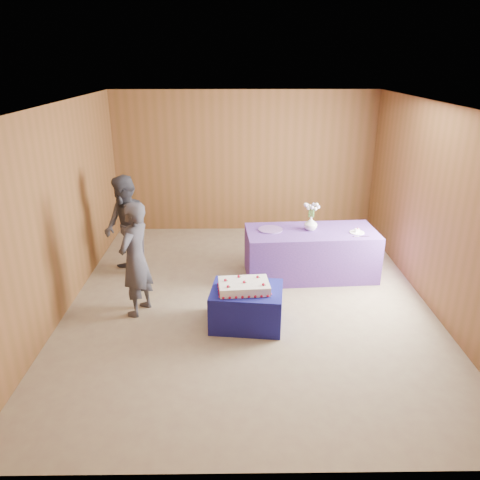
{
  "coord_description": "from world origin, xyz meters",
  "views": [
    {
      "loc": [
        -0.2,
        -5.92,
        3.23
      ],
      "look_at": [
        -0.12,
        0.1,
        0.88
      ],
      "focal_mm": 35.0,
      "sensor_mm": 36.0,
      "label": 1
    }
  ],
  "objects_px": {
    "vase": "(311,224)",
    "cake_table": "(247,306)",
    "sheet_cake": "(244,286)",
    "guest_right": "(126,228)",
    "serving_table": "(310,253)",
    "guest_left": "(135,259)"
  },
  "relations": [
    {
      "from": "cake_table",
      "to": "sheet_cake",
      "type": "bearing_deg",
      "value": -132.97
    },
    {
      "from": "cake_table",
      "to": "guest_right",
      "type": "relative_size",
      "value": 0.56
    },
    {
      "from": "guest_left",
      "to": "guest_right",
      "type": "xyz_separation_m",
      "value": [
        -0.36,
        1.15,
        0.03
      ]
    },
    {
      "from": "cake_table",
      "to": "sheet_cake",
      "type": "relative_size",
      "value": 1.3
    },
    {
      "from": "sheet_cake",
      "to": "serving_table",
      "type": "bearing_deg",
      "value": 49.06
    },
    {
      "from": "cake_table",
      "to": "guest_left",
      "type": "relative_size",
      "value": 0.58
    },
    {
      "from": "serving_table",
      "to": "guest_left",
      "type": "relative_size",
      "value": 1.29
    },
    {
      "from": "cake_table",
      "to": "guest_right",
      "type": "bearing_deg",
      "value": 147.77
    },
    {
      "from": "vase",
      "to": "guest_left",
      "type": "height_order",
      "value": "guest_left"
    },
    {
      "from": "serving_table",
      "to": "guest_right",
      "type": "relative_size",
      "value": 1.24
    },
    {
      "from": "sheet_cake",
      "to": "vase",
      "type": "bearing_deg",
      "value": 50.08
    },
    {
      "from": "cake_table",
      "to": "serving_table",
      "type": "distance_m",
      "value": 1.79
    },
    {
      "from": "cake_table",
      "to": "vase",
      "type": "xyz_separation_m",
      "value": [
        1.02,
        1.49,
        0.6
      ]
    },
    {
      "from": "sheet_cake",
      "to": "vase",
      "type": "relative_size",
      "value": 3.31
    },
    {
      "from": "serving_table",
      "to": "sheet_cake",
      "type": "height_order",
      "value": "serving_table"
    },
    {
      "from": "sheet_cake",
      "to": "vase",
      "type": "height_order",
      "value": "vase"
    },
    {
      "from": "guest_left",
      "to": "guest_right",
      "type": "bearing_deg",
      "value": -140.81
    },
    {
      "from": "vase",
      "to": "cake_table",
      "type": "bearing_deg",
      "value": -124.52
    },
    {
      "from": "serving_table",
      "to": "sheet_cake",
      "type": "distance_m",
      "value": 1.84
    },
    {
      "from": "sheet_cake",
      "to": "guest_right",
      "type": "xyz_separation_m",
      "value": [
        -1.77,
        1.51,
        0.25
      ]
    },
    {
      "from": "guest_left",
      "to": "vase",
      "type": "bearing_deg",
      "value": 137.1
    },
    {
      "from": "cake_table",
      "to": "vase",
      "type": "relative_size",
      "value": 4.3
    }
  ]
}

